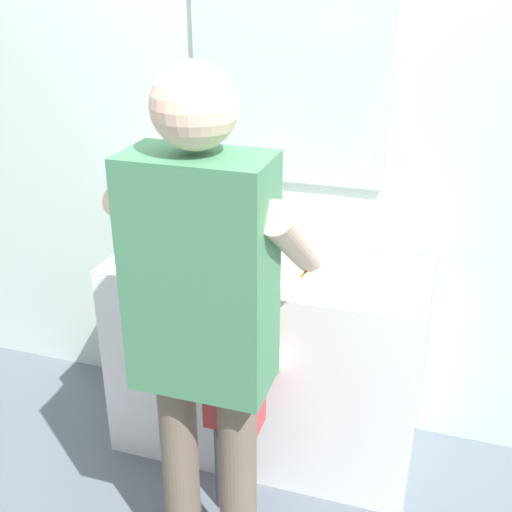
% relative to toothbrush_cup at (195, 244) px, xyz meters
% --- Properties ---
extents(ground_plane, '(14.00, 14.00, 0.00)m').
position_rel_toothbrush_cup_xyz_m(ground_plane, '(0.30, -0.29, -0.92)').
color(ground_plane, slate).
extents(back_wall, '(4.40, 0.10, 2.70)m').
position_rel_toothbrush_cup_xyz_m(back_wall, '(0.30, 0.32, 0.43)').
color(back_wall, silver).
rests_on(back_wall, ground).
extents(vanity_cabinet, '(1.26, 0.54, 0.87)m').
position_rel_toothbrush_cup_xyz_m(vanity_cabinet, '(0.30, 0.01, -0.49)').
color(vanity_cabinet, white).
rests_on(vanity_cabinet, ground).
extents(sink_basin, '(0.35, 0.35, 0.11)m').
position_rel_toothbrush_cup_xyz_m(sink_basin, '(0.30, -0.01, 0.01)').
color(sink_basin, white).
rests_on(sink_basin, vanity_cabinet).
extents(faucet, '(0.18, 0.14, 0.18)m').
position_rel_toothbrush_cup_xyz_m(faucet, '(0.30, 0.20, 0.03)').
color(faucet, '#B7BABF').
rests_on(faucet, vanity_cabinet).
extents(toothbrush_cup, '(0.07, 0.07, 0.21)m').
position_rel_toothbrush_cup_xyz_m(toothbrush_cup, '(0.00, 0.00, 0.00)').
color(toothbrush_cup, '#4C8EB2').
rests_on(toothbrush_cup, vanity_cabinet).
extents(child_toddler, '(0.28, 0.28, 0.90)m').
position_rel_toothbrush_cup_xyz_m(child_toddler, '(0.30, -0.40, -0.39)').
color(child_toddler, '#47474C').
rests_on(child_toddler, ground).
extents(adult_parent, '(0.54, 0.57, 1.74)m').
position_rel_toothbrush_cup_xyz_m(adult_parent, '(0.32, -0.68, 0.12)').
color(adult_parent, '#6B5B4C').
rests_on(adult_parent, ground).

